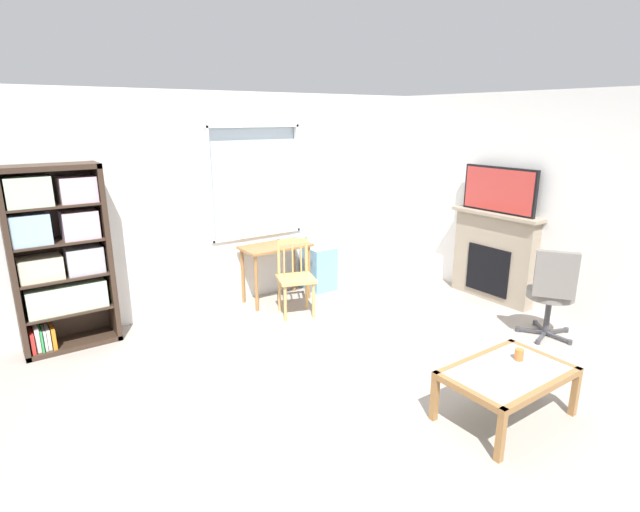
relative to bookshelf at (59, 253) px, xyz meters
The scene contains 12 objects.
ground 3.20m from the bookshelf, 46.28° to the right, with size 6.43×5.87×0.02m, color #9E9389.
wall_back_with_window 2.11m from the bookshelf, ahead, with size 5.43×0.15×2.58m.
wall_right 5.35m from the bookshelf, 24.22° to the right, with size 0.12×5.07×2.58m, color silver.
bookshelf is the anchor object (origin of this frame).
desk_under_window 2.44m from the bookshelf, ahead, with size 0.86×0.46×0.74m.
wooden_chair 2.51m from the bookshelf, 14.71° to the right, with size 0.53×0.51×0.90m.
plastic_drawer_unit 3.19m from the bookshelf, ahead, with size 0.35×0.40×0.59m, color #72ADDB.
fireplace 5.02m from the bookshelf, 19.27° to the right, with size 0.26×1.22×1.14m.
tv 5.00m from the bookshelf, 19.34° to the right, with size 0.06×1.00×0.56m.
office_chair 5.04m from the bookshelf, 33.31° to the right, with size 0.62×0.57×1.00m.
coffee_table 4.29m from the bookshelf, 52.64° to the right, with size 1.01×0.65×0.41m.
sippy_cup 4.37m from the bookshelf, 49.84° to the right, with size 0.07×0.07×0.09m, color orange.
Camera 1 is at (-2.67, -3.13, 2.30)m, focal length 27.59 mm.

